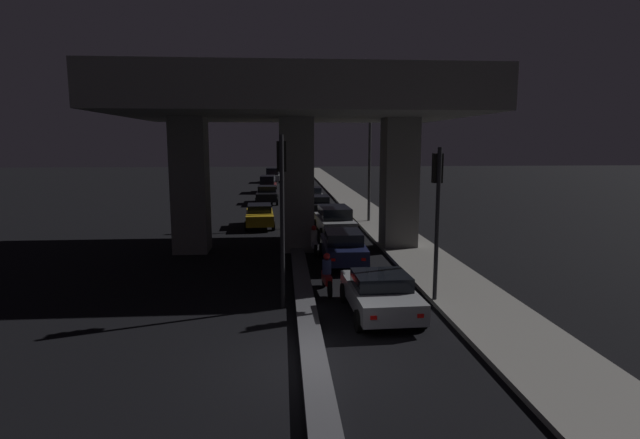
# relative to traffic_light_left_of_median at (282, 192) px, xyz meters

# --- Properties ---
(ground_plane) EXTENTS (200.00, 200.00, 0.00)m
(ground_plane) POSITION_rel_traffic_light_left_of_median_xyz_m (0.72, -4.38, -3.76)
(ground_plane) COLOR black
(median_divider) EXTENTS (0.63, 126.00, 0.25)m
(median_divider) POSITION_rel_traffic_light_left_of_median_xyz_m (0.72, 30.62, -3.63)
(median_divider) COLOR #4C4C51
(median_divider) RESTS_ON ground_plane
(sidewalk_right) EXTENTS (2.83, 126.00, 0.15)m
(sidewalk_right) POSITION_rel_traffic_light_left_of_median_xyz_m (6.33, 23.62, -3.68)
(sidewalk_right) COLOR gray
(sidewalk_right) RESTS_ON ground_plane
(elevated_overpass) EXTENTS (16.12, 12.10, 9.15)m
(elevated_overpass) POSITION_rel_traffic_light_left_of_median_xyz_m (0.72, 8.74, 3.07)
(elevated_overpass) COLOR slate
(elevated_overpass) RESTS_ON ground_plane
(traffic_light_left_of_median) EXTENTS (0.30, 0.49, 5.54)m
(traffic_light_left_of_median) POSITION_rel_traffic_light_left_of_median_xyz_m (0.00, 0.00, 0.00)
(traffic_light_left_of_median) COLOR black
(traffic_light_left_of_median) RESTS_ON ground_plane
(traffic_light_right_of_median) EXTENTS (0.30, 0.49, 5.15)m
(traffic_light_right_of_median) POSITION_rel_traffic_light_left_of_median_xyz_m (5.02, 0.00, -0.25)
(traffic_light_right_of_median) COLOR black
(traffic_light_right_of_median) RESTS_ON ground_plane
(street_lamp) EXTENTS (2.76, 0.32, 8.53)m
(street_lamp) POSITION_rel_traffic_light_left_of_median_xyz_m (5.36, 16.73, 1.29)
(street_lamp) COLOR #2D2D30
(street_lamp) RESTS_ON ground_plane
(car_silver_lead) EXTENTS (2.13, 4.12, 1.34)m
(car_silver_lead) POSITION_rel_traffic_light_left_of_median_xyz_m (2.99, -1.02, -3.06)
(car_silver_lead) COLOR gray
(car_silver_lead) RESTS_ON ground_plane
(car_dark_blue_second) EXTENTS (1.97, 4.37, 1.48)m
(car_dark_blue_second) POSITION_rel_traffic_light_left_of_median_xyz_m (2.65, 5.65, -2.99)
(car_dark_blue_second) COLOR #141938
(car_dark_blue_second) RESTS_ON ground_plane
(car_silver_third) EXTENTS (2.17, 4.85, 1.64)m
(car_silver_third) POSITION_rel_traffic_light_left_of_median_xyz_m (3.02, 12.67, -2.89)
(car_silver_third) COLOR gray
(car_silver_third) RESTS_ON ground_plane
(car_black_fourth) EXTENTS (2.04, 4.44, 1.42)m
(car_black_fourth) POSITION_rel_traffic_light_left_of_median_xyz_m (2.59, 20.86, -3.01)
(car_black_fourth) COLOR black
(car_black_fourth) RESTS_ON ground_plane
(car_white_fifth) EXTENTS (1.88, 4.59, 1.46)m
(car_white_fifth) POSITION_rel_traffic_light_left_of_median_xyz_m (2.62, 27.41, -3.03)
(car_white_fifth) COLOR silver
(car_white_fifth) RESTS_ON ground_plane
(car_taxi_yellow_lead_oncoming) EXTENTS (1.98, 4.28, 1.42)m
(car_taxi_yellow_lead_oncoming) POSITION_rel_traffic_light_left_of_median_xyz_m (-1.42, 15.65, -3.02)
(car_taxi_yellow_lead_oncoming) COLOR gold
(car_taxi_yellow_lead_oncoming) RESTS_ON ground_plane
(car_black_second_oncoming) EXTENTS (1.95, 4.68, 1.54)m
(car_black_second_oncoming) POSITION_rel_traffic_light_left_of_median_xyz_m (-1.28, 28.10, -2.98)
(car_black_second_oncoming) COLOR black
(car_black_second_oncoming) RESTS_ON ground_plane
(car_dark_red_third_oncoming) EXTENTS (1.92, 4.09, 1.81)m
(car_dark_red_third_oncoming) POSITION_rel_traffic_light_left_of_median_xyz_m (-1.48, 37.77, -2.81)
(car_dark_red_third_oncoming) COLOR #591414
(car_dark_red_third_oncoming) RESTS_ON ground_plane
(car_silver_fourth_oncoming) EXTENTS (2.06, 4.40, 1.94)m
(car_silver_fourth_oncoming) POSITION_rel_traffic_light_left_of_median_xyz_m (-1.18, 51.53, -2.74)
(car_silver_fourth_oncoming) COLOR gray
(car_silver_fourth_oncoming) RESTS_ON ground_plane
(motorcycle_red_filtering_near) EXTENTS (0.34, 1.97, 1.43)m
(motorcycle_red_filtering_near) POSITION_rel_traffic_light_left_of_median_xyz_m (1.56, 1.43, -3.15)
(motorcycle_red_filtering_near) COLOR black
(motorcycle_red_filtering_near) RESTS_ON ground_plane
(motorcycle_white_filtering_mid) EXTENTS (0.34, 1.74, 1.38)m
(motorcycle_white_filtering_mid) POSITION_rel_traffic_light_left_of_median_xyz_m (1.51, 7.68, -3.17)
(motorcycle_white_filtering_mid) COLOR black
(motorcycle_white_filtering_mid) RESTS_ON ground_plane
(pedestrian_on_sidewalk) EXTENTS (0.35, 0.35, 1.76)m
(pedestrian_on_sidewalk) POSITION_rel_traffic_light_left_of_median_xyz_m (6.29, 8.17, -2.72)
(pedestrian_on_sidewalk) COLOR black
(pedestrian_on_sidewalk) RESTS_ON sidewalk_right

